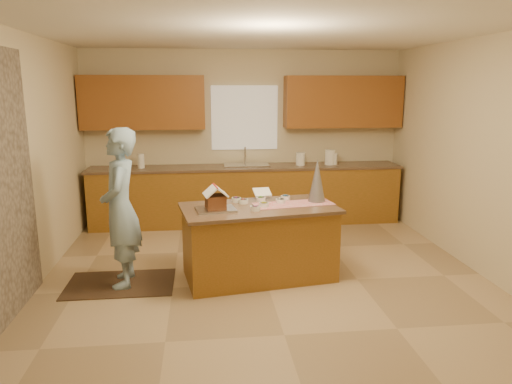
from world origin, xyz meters
TOP-DOWN VIEW (x-y plane):
  - floor at (0.00, 0.00)m, footprint 5.50×5.50m
  - ceiling at (0.00, 0.00)m, footprint 5.50×5.50m
  - wall_back at (0.00, 2.75)m, footprint 5.50×5.50m
  - wall_front at (0.00, -2.75)m, footprint 5.50×5.50m
  - wall_left at (-2.50, 0.00)m, footprint 5.50×5.50m
  - wall_right at (2.50, 0.00)m, footprint 5.50×5.50m
  - window_curtain at (0.00, 2.72)m, footprint 1.05×0.03m
  - back_counter_base at (0.00, 2.45)m, footprint 4.80×0.60m
  - back_counter_top at (0.00, 2.45)m, footprint 4.85×0.63m
  - upper_cabinet_left at (-1.55, 2.57)m, footprint 1.85×0.35m
  - upper_cabinet_right at (1.55, 2.57)m, footprint 1.85×0.35m
  - sink at (0.00, 2.45)m, footprint 0.70×0.45m
  - faucet at (0.00, 2.63)m, footprint 0.03×0.03m
  - island_base at (-0.07, 0.21)m, footprint 1.74×1.06m
  - island_top at (-0.07, 0.21)m, footprint 1.82×1.14m
  - table_runner at (0.34, 0.27)m, footprint 0.94×0.46m
  - baking_tray at (-0.55, 0.09)m, footprint 0.46×0.37m
  - cookbook at (0.01, 0.57)m, footprint 0.22×0.18m
  - tinsel_tree at (0.62, 0.37)m, footprint 0.23×0.23m
  - rug at (-1.61, 0.16)m, footprint 1.16×0.76m
  - boy at (-1.56, 0.16)m, footprint 0.45×0.65m
  - canister_a at (0.86, 2.45)m, footprint 0.15×0.15m
  - canister_b at (1.34, 2.45)m, footprint 0.16×0.16m
  - canister_c at (1.40, 2.45)m, footprint 0.13×0.13m
  - paper_towel at (-1.61, 2.45)m, footprint 0.10×0.10m
  - gingerbread_house at (-0.55, 0.09)m, footprint 0.28×0.29m
  - candy_bowls at (-0.03, 0.33)m, footprint 0.69×0.56m

SIDE VIEW (x-z plane):
  - floor at x=0.00m, z-range 0.00..0.00m
  - rug at x=-1.61m, z-range 0.00..0.01m
  - island_base at x=-0.07m, z-range 0.00..0.80m
  - back_counter_base at x=0.00m, z-range 0.00..0.88m
  - island_top at x=-0.07m, z-range 0.80..0.83m
  - table_runner at x=0.34m, z-range 0.83..0.84m
  - baking_tray at x=-0.55m, z-range 0.83..0.85m
  - candy_bowls at x=-0.03m, z-range 0.83..0.88m
  - boy at x=-1.56m, z-range 0.01..1.72m
  - sink at x=0.00m, z-range 0.83..0.95m
  - back_counter_top at x=0.00m, z-range 0.88..0.92m
  - cookbook at x=0.01m, z-range 0.87..0.96m
  - gingerbread_house at x=-0.55m, z-range 0.82..1.08m
  - canister_c at x=1.40m, z-range 0.92..1.10m
  - canister_a at x=0.86m, z-range 0.92..1.12m
  - paper_towel at x=-1.61m, z-range 0.92..1.14m
  - canister_b at x=1.34m, z-range 0.92..1.16m
  - faucet at x=0.00m, z-range 0.92..1.20m
  - tinsel_tree at x=0.62m, z-range 0.83..1.33m
  - wall_back at x=0.00m, z-range 1.35..1.35m
  - wall_front at x=0.00m, z-range 1.35..1.35m
  - wall_left at x=-2.50m, z-range 1.35..1.35m
  - wall_right at x=2.50m, z-range 1.35..1.35m
  - window_curtain at x=0.00m, z-range 1.15..2.15m
  - upper_cabinet_left at x=-1.55m, z-range 1.50..2.30m
  - upper_cabinet_right at x=1.55m, z-range 1.50..2.30m
  - ceiling at x=0.00m, z-range 2.70..2.70m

